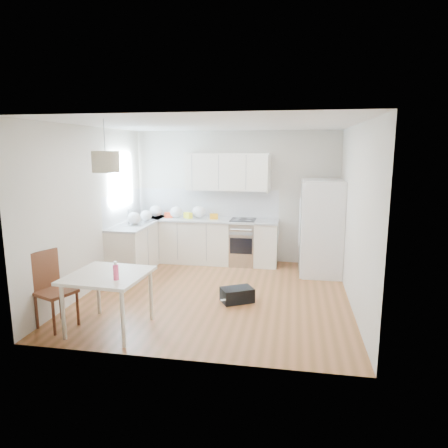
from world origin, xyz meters
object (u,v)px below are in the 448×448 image
object	(u,v)px
dining_table	(108,280)
dining_chair	(56,290)
refrigerator	(322,227)
gym_bag	(237,295)

from	to	relation	value
dining_table	dining_chair	world-z (taller)	dining_chair
refrigerator	dining_table	xyz separation A→B (m)	(-2.86, -2.94, -0.22)
dining_table	gym_bag	size ratio (longest dim) A/B	2.14
refrigerator	gym_bag	world-z (taller)	refrigerator
refrigerator	dining_table	size ratio (longest dim) A/B	1.75
gym_bag	dining_table	bearing A→B (deg)	-169.91
refrigerator	gym_bag	bearing A→B (deg)	-129.26
refrigerator	gym_bag	distance (m)	2.31
dining_table	dining_chair	size ratio (longest dim) A/B	1.00
dining_table	refrigerator	bearing A→B (deg)	49.38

